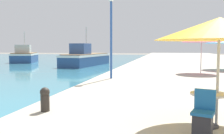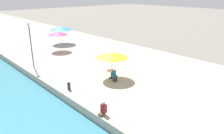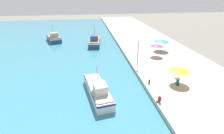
# 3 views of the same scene
# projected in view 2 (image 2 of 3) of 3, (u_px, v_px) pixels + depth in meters

# --- Properties ---
(quay_promenade) EXTENTS (16.00, 90.00, 0.64)m
(quay_promenade) POSITION_uv_depth(u_px,v_px,m) (31.00, 36.00, 39.23)
(quay_promenade) COLOR #B2A893
(quay_promenade) RESTS_ON ground_plane
(cafe_umbrella_pink) EXTENTS (2.78, 2.78, 2.38)m
(cafe_umbrella_pink) POSITION_uv_depth(u_px,v_px,m) (112.00, 55.00, 19.22)
(cafe_umbrella_pink) COLOR #B7B7B7
(cafe_umbrella_pink) RESTS_ON quay_promenade
(cafe_umbrella_white) EXTENTS (2.57, 2.57, 2.52)m
(cafe_umbrella_white) POSITION_uv_depth(u_px,v_px,m) (58.00, 33.00, 28.14)
(cafe_umbrella_white) COLOR #B7B7B7
(cafe_umbrella_white) RESTS_ON quay_promenade
(cafe_umbrella_striped) EXTENTS (3.33, 3.33, 2.60)m
(cafe_umbrella_striped) POSITION_uv_depth(u_px,v_px,m) (61.00, 28.00, 31.94)
(cafe_umbrella_striped) COLOR #B7B7B7
(cafe_umbrella_striped) RESTS_ON quay_promenade
(cafe_table) EXTENTS (0.80, 0.80, 0.74)m
(cafe_table) POSITION_uv_depth(u_px,v_px,m) (111.00, 73.00, 19.57)
(cafe_table) COLOR #333338
(cafe_table) RESTS_ON quay_promenade
(cafe_chair_left) EXTENTS (0.51, 0.53, 0.91)m
(cafe_chair_left) POSITION_uv_depth(u_px,v_px,m) (115.00, 77.00, 19.02)
(cafe_chair_left) COLOR #2D2D33
(cafe_chair_left) RESTS_ON quay_promenade
(person_at_quay) EXTENTS (0.51, 0.36, 0.93)m
(person_at_quay) POSITION_uv_depth(u_px,v_px,m) (103.00, 109.00, 13.81)
(person_at_quay) COLOR brown
(person_at_quay) RESTS_ON quay_promenade
(mooring_bollard) EXTENTS (0.26, 0.26, 0.65)m
(mooring_bollard) POSITION_uv_depth(u_px,v_px,m) (69.00, 86.00, 17.34)
(mooring_bollard) COLOR #2D2823
(mooring_bollard) RESTS_ON quay_promenade
(lamppost) EXTENTS (0.36, 0.36, 4.56)m
(lamppost) POSITION_uv_depth(u_px,v_px,m) (30.00, 37.00, 21.68)
(lamppost) COLOR #28519E
(lamppost) RESTS_ON quay_promenade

